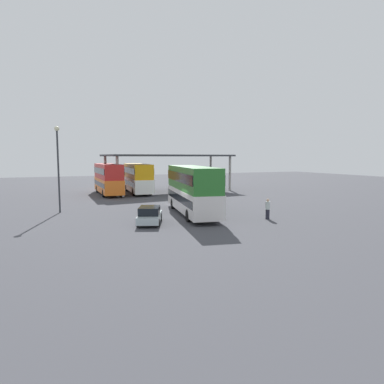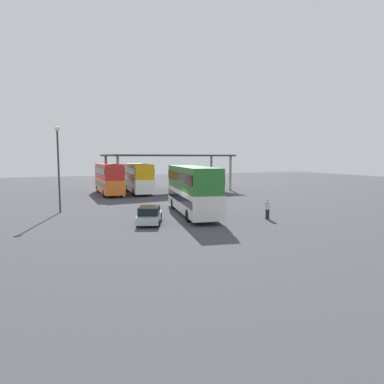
{
  "view_description": "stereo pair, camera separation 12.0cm",
  "coord_description": "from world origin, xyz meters",
  "px_view_note": "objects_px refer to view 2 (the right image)",
  "views": [
    {
      "loc": [
        -11.0,
        -25.79,
        5.13
      ],
      "look_at": [
        1.1,
        2.24,
        2.0
      ],
      "focal_mm": 32.14,
      "sensor_mm": 36.0,
      "label": 1
    },
    {
      "loc": [
        -10.89,
        -25.84,
        5.13
      ],
      "look_at": [
        1.1,
        2.24,
        2.0
      ],
      "focal_mm": 32.14,
      "sensor_mm": 36.0,
      "label": 2
    }
  ],
  "objects_px": {
    "double_decker_near_canopy": "(109,178)",
    "pedestrian_waiting": "(268,209)",
    "double_decker_mid_row": "(138,177)",
    "double_decker_main": "(192,188)",
    "parked_hatchback": "(149,215)",
    "lamppost_tall": "(58,159)"
  },
  "relations": [
    {
      "from": "double_decker_main",
      "to": "double_decker_near_canopy",
      "type": "bearing_deg",
      "value": 22.0
    },
    {
      "from": "double_decker_near_canopy",
      "to": "pedestrian_waiting",
      "type": "relative_size",
      "value": 6.18
    },
    {
      "from": "double_decker_main",
      "to": "parked_hatchback",
      "type": "relative_size",
      "value": 2.77
    },
    {
      "from": "double_decker_main",
      "to": "lamppost_tall",
      "type": "distance_m",
      "value": 12.52
    },
    {
      "from": "double_decker_main",
      "to": "lamppost_tall",
      "type": "bearing_deg",
      "value": 72.89
    },
    {
      "from": "parked_hatchback",
      "to": "double_decker_mid_row",
      "type": "distance_m",
      "value": 23.03
    },
    {
      "from": "parked_hatchback",
      "to": "lamppost_tall",
      "type": "distance_m",
      "value": 11.3
    },
    {
      "from": "parked_hatchback",
      "to": "double_decker_mid_row",
      "type": "height_order",
      "value": "double_decker_mid_row"
    },
    {
      "from": "double_decker_mid_row",
      "to": "double_decker_main",
      "type": "bearing_deg",
      "value": -175.38
    },
    {
      "from": "double_decker_main",
      "to": "double_decker_mid_row",
      "type": "relative_size",
      "value": 1.08
    },
    {
      "from": "double_decker_mid_row",
      "to": "pedestrian_waiting",
      "type": "relative_size",
      "value": 6.48
    },
    {
      "from": "double_decker_main",
      "to": "pedestrian_waiting",
      "type": "distance_m",
      "value": 6.91
    },
    {
      "from": "double_decker_near_canopy",
      "to": "pedestrian_waiting",
      "type": "height_order",
      "value": "double_decker_near_canopy"
    },
    {
      "from": "parked_hatchback",
      "to": "pedestrian_waiting",
      "type": "height_order",
      "value": "pedestrian_waiting"
    },
    {
      "from": "double_decker_near_canopy",
      "to": "double_decker_main",
      "type": "bearing_deg",
      "value": -167.31
    },
    {
      "from": "double_decker_main",
      "to": "pedestrian_waiting",
      "type": "xyz_separation_m",
      "value": [
        4.73,
        -4.8,
        -1.5
      ]
    },
    {
      "from": "double_decker_near_canopy",
      "to": "pedestrian_waiting",
      "type": "xyz_separation_m",
      "value": [
        8.8,
        -24.28,
        -1.44
      ]
    },
    {
      "from": "double_decker_main",
      "to": "parked_hatchback",
      "type": "bearing_deg",
      "value": 131.19
    },
    {
      "from": "lamppost_tall",
      "to": "parked_hatchback",
      "type": "bearing_deg",
      "value": -54.31
    },
    {
      "from": "double_decker_near_canopy",
      "to": "pedestrian_waiting",
      "type": "bearing_deg",
      "value": -159.17
    },
    {
      "from": "pedestrian_waiting",
      "to": "double_decker_mid_row",
      "type": "bearing_deg",
      "value": -119.37
    },
    {
      "from": "double_decker_near_canopy",
      "to": "pedestrian_waiting",
      "type": "distance_m",
      "value": 25.87
    }
  ]
}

